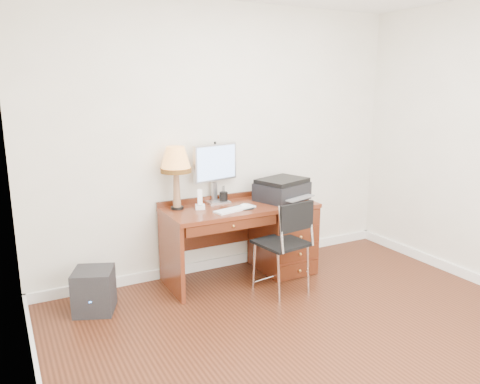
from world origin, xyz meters
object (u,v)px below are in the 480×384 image
monitor (216,166)px  leg_lamp (176,163)px  desk (267,233)px  equipment_box (94,291)px  printer (282,189)px  chair (285,238)px  phone (200,203)px

monitor → leg_lamp: 0.46m
desk → leg_lamp: leg_lamp is taller
monitor → equipment_box: bearing=179.9°
monitor → printer: 0.73m
desk → chair: (-0.13, -0.53, 0.13)m
equipment_box → leg_lamp: bearing=37.6°
printer → chair: printer is taller
printer → phone: size_ratio=3.14×
desk → equipment_box: 1.79m
phone → monitor: bearing=54.0°
printer → chair: bearing=-138.1°
desk → chair: 0.57m
monitor → leg_lamp: (-0.45, -0.07, 0.07)m
leg_lamp → printer: bearing=-8.3°
monitor → phone: (-0.25, -0.17, -0.31)m
monitor → chair: (0.34, -0.77, -0.58)m
leg_lamp → phone: size_ratio=3.15×
desk → phone: 0.82m
monitor → leg_lamp: size_ratio=0.98×
equipment_box → monitor: bearing=35.5°
chair → equipment_box: bearing=156.2°
desk → chair: bearing=-103.9°
printer → desk: bearing=161.7°
monitor → equipment_box: (-1.31, -0.31, -0.93)m
desk → monitor: size_ratio=2.55×
phone → printer: bearing=15.9°
desk → phone: (-0.72, 0.06, 0.39)m
leg_lamp → monitor: bearing=9.1°
printer → chair: size_ratio=0.67×
phone → equipment_box: bearing=-153.4°
desk → phone: phone is taller
leg_lamp → equipment_box: leg_lamp is taller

